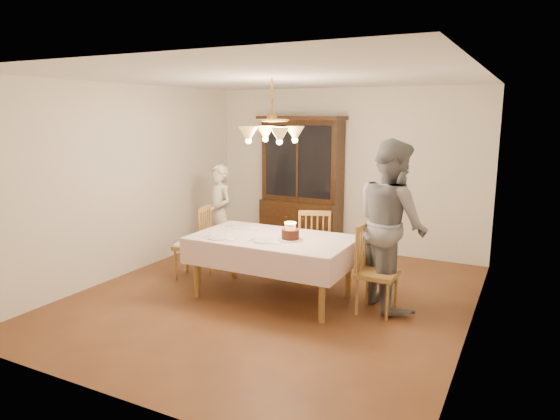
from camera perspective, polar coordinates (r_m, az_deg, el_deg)
The scene contains 14 objects.
ground at distance 6.19m, azimuth -0.86°, elevation -9.91°, with size 5.00×5.00×0.00m, color #5B321A.
room_shell at distance 5.81m, azimuth -0.90°, elevation 4.81°, with size 5.00×5.00×5.00m.
dining_table at distance 5.98m, azimuth -0.88°, elevation -3.78°, with size 1.90×1.10×0.76m.
china_hutch at distance 8.17m, azimuth 2.52°, elevation 2.80°, with size 1.38×0.54×2.16m.
chair_far_side at distance 6.60m, azimuth 3.99°, elevation -4.54°, with size 0.56×0.55×1.00m.
chair_left_end at distance 6.84m, azimuth -9.92°, elevation -4.00°, with size 0.51×0.52×1.00m.
chair_right_end at distance 5.70m, azimuth 10.95°, elevation -7.24°, with size 0.43×0.45×1.00m.
elderly_woman at distance 7.48m, azimuth -6.94°, elevation -0.43°, with size 0.53×0.35×1.47m, color beige.
adult_in_grey at distance 5.83m, azimuth 12.65°, elevation -1.56°, with size 0.94×0.73×1.94m, color slate.
birthday_cake at distance 5.81m, azimuth 1.18°, elevation -2.85°, with size 0.30×0.30×0.21m.
place_setting_near_left at distance 5.93m, azimuth -6.94°, elevation -3.17°, with size 0.40×0.25×0.02m.
place_setting_near_right at distance 5.73m, azimuth -1.75°, elevation -3.58°, with size 0.38×0.23×0.02m.
place_setting_far_left at distance 6.43m, azimuth -4.33°, elevation -1.98°, with size 0.42×0.27×0.02m.
chandelier at distance 5.78m, azimuth -0.91°, elevation 8.71°, with size 0.62×0.62×0.73m.
Camera 1 is at (2.71, -5.10, 2.22)m, focal length 32.00 mm.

